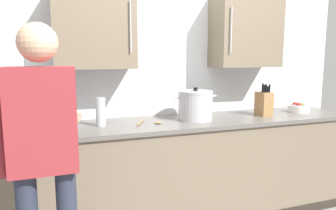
% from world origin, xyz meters
% --- Properties ---
extents(back_wall_tiled, '(3.74, 0.44, 2.88)m').
position_xyz_m(back_wall_tiled, '(0.00, 1.20, 1.49)').
color(back_wall_tiled, silver).
rests_on(back_wall_tiled, ground_plane).
extents(counter_unit, '(3.28, 0.65, 0.91)m').
position_xyz_m(counter_unit, '(0.00, 0.88, 0.46)').
color(counter_unit, '#756651').
rests_on(counter_unit, ground_plane).
extents(microwave_oven, '(0.60, 0.76, 0.34)m').
position_xyz_m(microwave_oven, '(-1.28, 0.91, 1.08)').
color(microwave_oven, '#B7BABF').
rests_on(microwave_oven, counter_unit).
extents(thermos_flask, '(0.08, 0.08, 0.23)m').
position_xyz_m(thermos_flask, '(-0.70, 0.88, 1.03)').
color(thermos_flask, '#B7BABF').
rests_on(thermos_flask, counter_unit).
extents(stock_pot, '(0.40, 0.31, 0.29)m').
position_xyz_m(stock_pot, '(0.12, 0.87, 1.04)').
color(stock_pot, '#B7BABF').
rests_on(stock_pot, counter_unit).
extents(knife_block, '(0.11, 0.15, 0.31)m').
position_xyz_m(knife_block, '(0.82, 0.85, 1.03)').
color(knife_block, '#A37547').
rests_on(knife_block, counter_unit).
extents(fruit_bowl, '(0.21, 0.21, 0.10)m').
position_xyz_m(fruit_bowl, '(1.26, 0.89, 0.96)').
color(fruit_bowl, white).
rests_on(fruit_bowl, counter_unit).
extents(wooden_spoon, '(0.23, 0.22, 0.02)m').
position_xyz_m(wooden_spoon, '(-0.31, 0.85, 0.92)').
color(wooden_spoon, '#A37547').
rests_on(wooden_spoon, counter_unit).
extents(person_figure, '(0.44, 0.61, 1.63)m').
position_xyz_m(person_figure, '(-1.10, 0.13, 0.98)').
color(person_figure, '#282D3D').
rests_on(person_figure, ground_plane).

